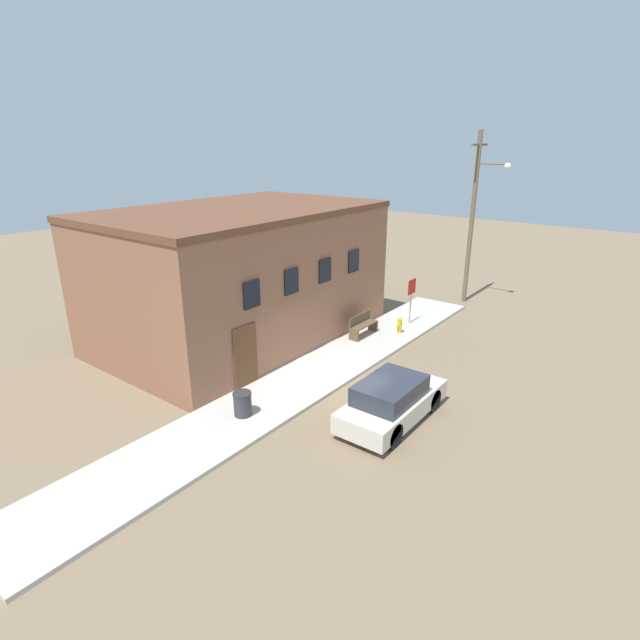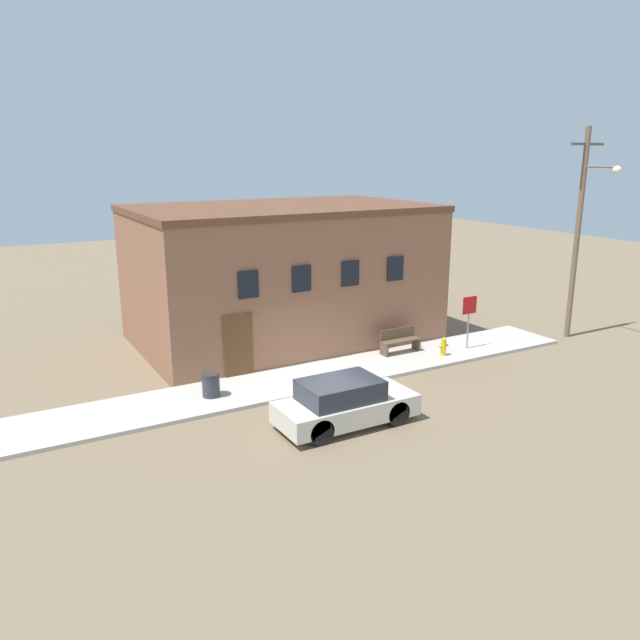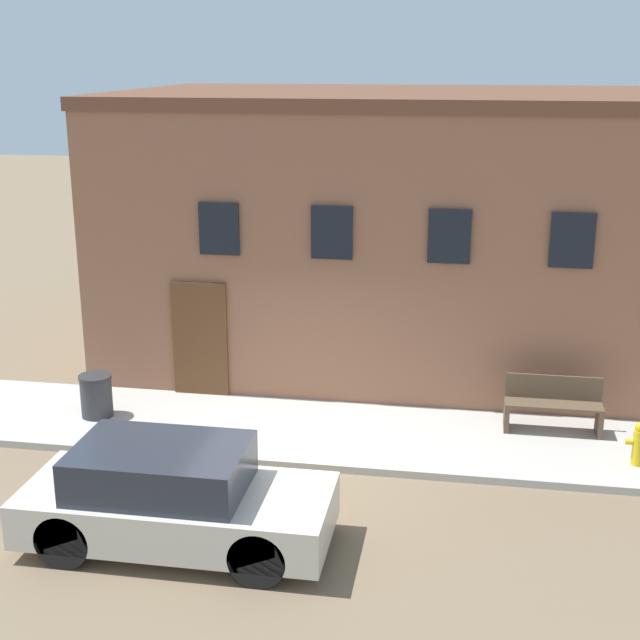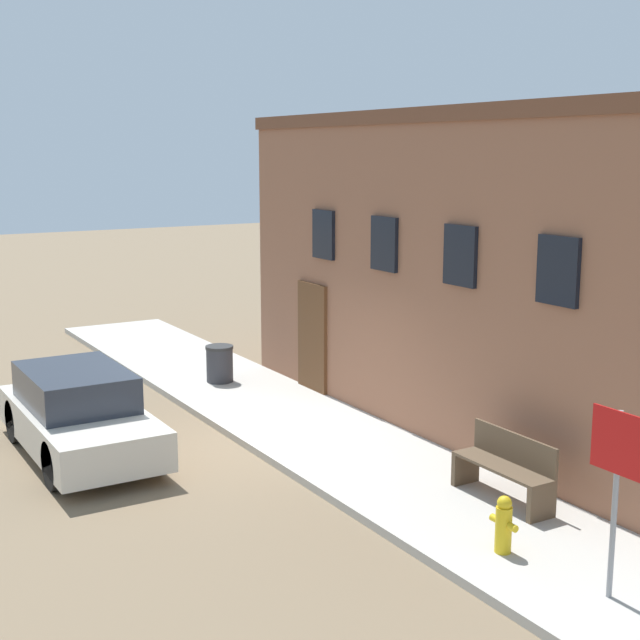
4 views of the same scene
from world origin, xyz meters
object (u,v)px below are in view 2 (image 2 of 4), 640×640
at_px(bench, 400,341).
at_px(utility_pole, 581,227).
at_px(fire_hydrant, 444,346).
at_px(trash_bin, 211,385).
at_px(parked_car, 344,403).
at_px(stop_sign, 469,312).

distance_m(bench, utility_pole, 8.57).
distance_m(fire_hydrant, trash_bin, 8.76).
relative_size(utility_pole, parked_car, 2.11).
height_order(bench, parked_car, parked_car).
xyz_separation_m(stop_sign, parked_car, (-7.54, -3.36, -0.87)).
bearing_deg(stop_sign, trash_bin, 178.93).
bearing_deg(fire_hydrant, parked_car, -153.13).
bearing_deg(utility_pole, fire_hydrant, 176.28).
bearing_deg(fire_hydrant, bench, 137.04).
bearing_deg(utility_pole, trash_bin, 176.87).
xyz_separation_m(bench, parked_car, (-5.01, -4.23, 0.08)).
bearing_deg(bench, fire_hydrant, -42.96).
bearing_deg(parked_car, fire_hydrant, 26.87).
height_order(stop_sign, bench, stop_sign).
xyz_separation_m(fire_hydrant, bench, (-1.17, 1.09, 0.11)).
bearing_deg(parked_car, utility_pole, 12.32).
bearing_deg(stop_sign, utility_pole, -7.32).
relative_size(bench, parked_car, 0.40).
bearing_deg(trash_bin, fire_hydrant, -2.71).
xyz_separation_m(fire_hydrant, utility_pole, (6.29, -0.41, 4.04)).
bearing_deg(parked_car, trash_bin, 125.83).
xyz_separation_m(trash_bin, utility_pole, (15.04, -0.82, 4.01)).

